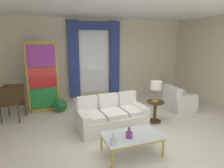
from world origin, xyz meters
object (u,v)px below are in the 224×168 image
vintage_tv (12,95)px  round_side_table (155,110)px  coffee_table (132,137)px  bottle_blue_decanter (114,140)px  peacock_figurine (60,106)px  armchair_white (178,101)px  table_lamp_brass (156,86)px  stained_glass_divider (43,79)px  couch_white_long (110,116)px  bottle_crystal_tall (129,134)px

vintage_tv → round_side_table: 4.05m
coffee_table → bottle_blue_decanter: bearing=-157.5°
peacock_figurine → round_side_table: bearing=-33.3°
armchair_white → table_lamp_brass: size_ratio=1.54×
stained_glass_divider → peacock_figurine: (0.45, -0.33, -0.84)m
armchair_white → stained_glass_divider: size_ratio=0.40×
coffee_table → peacock_figurine: size_ratio=1.92×
stained_glass_divider → table_lamp_brass: (2.87, -1.92, -0.03)m
couch_white_long → peacock_figurine: bearing=127.5°
couch_white_long → round_side_table: (1.28, -0.11, 0.05)m
bottle_blue_decanter → table_lamp_brass: bearing=39.0°
table_lamp_brass → bottle_crystal_tall: bearing=-136.9°
armchair_white → stained_glass_divider: bearing=162.0°
vintage_tv → bottle_crystal_tall: bearing=-50.4°
peacock_figurine → table_lamp_brass: 3.01m
bottle_blue_decanter → bottle_crystal_tall: 0.38m
bottle_blue_decanter → round_side_table: (1.76, 1.43, -0.13)m
coffee_table → table_lamp_brass: (1.30, 1.24, 0.65)m
vintage_tv → round_side_table: vintage_tv is taller
bottle_crystal_tall → table_lamp_brass: 1.99m
couch_white_long → coffee_table: size_ratio=1.57×
coffee_table → table_lamp_brass: size_ratio=2.03×
armchair_white → bottle_crystal_tall: bearing=-144.3°
bottle_blue_decanter → peacock_figurine: (-0.66, 3.02, -0.26)m
vintage_tv → armchair_white: size_ratio=1.53×
coffee_table → round_side_table: size_ratio=1.94×
vintage_tv → round_side_table: (3.74, -1.52, -0.37)m
vintage_tv → table_lamp_brass: vintage_tv is taller
vintage_tv → round_side_table: size_ratio=2.26×
peacock_figurine → bottle_blue_decanter: bearing=-77.7°
armchair_white → peacock_figurine: size_ratio=1.46×
armchair_white → table_lamp_brass: bearing=-154.7°
stained_glass_divider → peacock_figurine: size_ratio=3.67×
couch_white_long → armchair_white: couch_white_long is taller
coffee_table → peacock_figurine: peacock_figurine is taller
vintage_tv → peacock_figurine: 1.41m
bottle_blue_decanter → round_side_table: bearing=39.0°
stained_glass_divider → table_lamp_brass: bearing=-33.8°
bottle_crystal_tall → table_lamp_brass: size_ratio=0.39×
table_lamp_brass → peacock_figurine: bearing=146.7°
peacock_figurine → bottle_crystal_tall: bearing=-70.6°
bottle_blue_decanter → coffee_table: bearing=22.5°
round_side_table → table_lamp_brass: size_ratio=1.04×
round_side_table → couch_white_long: bearing=175.3°
bottle_crystal_tall → peacock_figurine: bearing=109.4°
couch_white_long → table_lamp_brass: size_ratio=3.18×
armchair_white → peacock_figurine: 3.79m
table_lamp_brass → armchair_white: bearing=25.3°
vintage_tv → stained_glass_divider: size_ratio=0.61×
vintage_tv → stained_glass_divider: 1.01m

